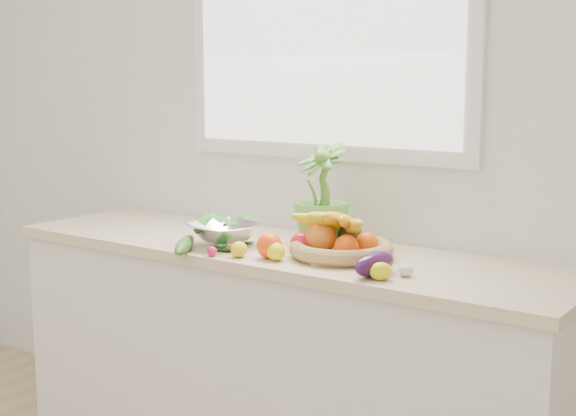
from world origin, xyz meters
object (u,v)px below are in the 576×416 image
Objects in this scene: eggplant at (375,264)px; colander_with_spinach at (225,228)px; potted_herb at (321,193)px; fruit_basket at (340,242)px; cucumber at (185,245)px; apple at (302,244)px.

colander_with_spinach reaches higher than eggplant.
eggplant is 0.52× the size of potted_herb.
cucumber is at bearing -153.55° from fruit_basket.
apple is 0.42m from cucumber.
potted_herb reaches higher than cucumber.
potted_herb is at bearing 47.48° from cucumber.
apple is at bearing 27.41° from cucumber.
apple is at bearing 163.21° from eggplant.
fruit_basket is at bearing 26.45° from cucumber.
apple is 0.30× the size of cucumber.
fruit_basket reaches higher than cucumber.
potted_herb is (0.34, 0.37, 0.17)m from cucumber.
apple is 0.27× the size of colander_with_spinach.
cucumber is (-0.37, -0.19, -0.02)m from apple.
apple is at bearing 4.63° from colander_with_spinach.
apple reaches higher than eggplant.
eggplant is 0.70× the size of cucumber.
eggplant is 0.28m from fruit_basket.
eggplant is at bearing -16.79° from apple.
fruit_basket is (0.50, 0.25, 0.03)m from cucumber.
fruit_basket is 1.29× the size of colander_with_spinach.
colander_with_spinach is at bearing -175.37° from apple.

